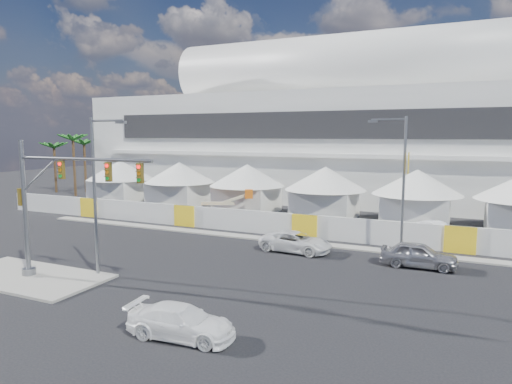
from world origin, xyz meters
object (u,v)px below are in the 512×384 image
at_px(sedan_silver, 419,255).
at_px(boom_lift, 212,213).
at_px(streetlight_median, 97,185).
at_px(streetlight_curb, 401,175).
at_px(lot_car_a, 436,230).
at_px(traffic_mast, 48,204).
at_px(pickup_near, 181,322).
at_px(pickup_curb, 296,242).

distance_m(sedan_silver, boom_lift, 22.14).
distance_m(sedan_silver, streetlight_median, 20.94).
xyz_separation_m(streetlight_median, streetlight_curb, (15.96, 13.30, 0.15)).
bearing_deg(streetlight_curb, lot_car_a, 69.66).
bearing_deg(traffic_mast, sedan_silver, 31.71).
xyz_separation_m(sedan_silver, traffic_mast, (-19.65, -12.14, 3.82)).
bearing_deg(sedan_silver, traffic_mast, 120.90).
bearing_deg(sedan_silver, streetlight_median, 119.06).
relative_size(pickup_near, streetlight_curb, 0.48).
xyz_separation_m(streetlight_median, boom_lift, (-2.80, 18.57, -4.79)).
relative_size(pickup_curb, boom_lift, 0.83).
relative_size(streetlight_curb, boom_lift, 1.54).
height_order(sedan_silver, pickup_near, sedan_silver).
relative_size(pickup_near, streetlight_median, 0.50).
relative_size(sedan_silver, lot_car_a, 1.10).
bearing_deg(streetlight_median, boom_lift, 98.58).
bearing_deg(pickup_curb, streetlight_curb, -64.93).
height_order(lot_car_a, streetlight_curb, streetlight_curb).
bearing_deg(pickup_near, pickup_curb, -3.84).
bearing_deg(lot_car_a, streetlight_curb, -174.58).
xyz_separation_m(pickup_curb, traffic_mast, (-10.93, -12.56, 3.90)).
xyz_separation_m(sedan_silver, streetlight_curb, (-1.72, 3.15, 4.97)).
bearing_deg(pickup_near, sedan_silver, -33.77).
height_order(traffic_mast, streetlight_curb, streetlight_curb).
relative_size(sedan_silver, boom_lift, 0.75).
xyz_separation_m(pickup_curb, streetlight_median, (-8.96, -10.58, 4.89)).
bearing_deg(sedan_silver, streetlight_curb, 27.83).
bearing_deg(streetlight_curb, pickup_near, -109.62).
bearing_deg(traffic_mast, pickup_curb, 48.98).
height_order(sedan_silver, streetlight_median, streetlight_median).
distance_m(pickup_curb, lot_car_a, 12.90).
xyz_separation_m(lot_car_a, traffic_mast, (-20.23, -21.50, 3.92)).
relative_size(traffic_mast, streetlight_curb, 1.00).
height_order(traffic_mast, streetlight_median, streetlight_median).
bearing_deg(streetlight_median, lot_car_a, 46.90).
bearing_deg(streetlight_median, sedan_silver, 29.87).
xyz_separation_m(pickup_near, traffic_mast, (-11.34, 3.20, 3.95)).
bearing_deg(pickup_curb, boom_lift, 59.61).
bearing_deg(pickup_curb, traffic_mast, 142.80).
bearing_deg(pickup_near, streetlight_median, 55.71).
xyz_separation_m(traffic_mast, boom_lift, (-0.83, 20.56, -3.80)).
bearing_deg(sedan_silver, lot_car_a, -4.39).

